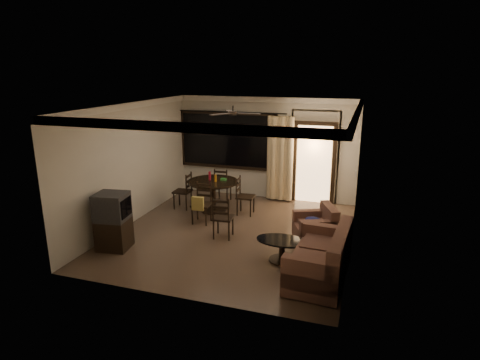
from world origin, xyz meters
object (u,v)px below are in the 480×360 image
(tv_cabinet, at_px, (113,221))
(coffee_table, at_px, (282,247))
(dining_chair_north, at_px, (223,192))
(armchair, at_px, (317,228))
(dining_chair_west, at_px, (183,198))
(dining_chair_south, at_px, (201,211))
(dining_table, at_px, (213,187))
(side_chair, at_px, (223,225))
(sofa, at_px, (323,260))
(dining_chair_east, at_px, (245,203))

(tv_cabinet, xyz_separation_m, coffee_table, (3.35, 0.49, -0.30))
(dining_chair_north, relative_size, armchair, 0.92)
(dining_chair_west, bearing_deg, dining_chair_south, 44.30)
(dining_chair_west, height_order, dining_chair_south, same)
(dining_table, bearing_deg, coffee_table, -44.16)
(armchair, bearing_deg, dining_chair_west, 139.33)
(dining_chair_west, relative_size, coffee_table, 0.96)
(dining_chair_west, xyz_separation_m, tv_cabinet, (-0.26, -2.64, 0.30))
(dining_chair_west, distance_m, dining_chair_north, 1.15)
(side_chair, bearing_deg, dining_chair_north, -74.53)
(dining_chair_north, relative_size, side_chair, 1.01)
(sofa, distance_m, armchair, 1.52)
(tv_cabinet, distance_m, sofa, 4.17)
(dining_chair_west, height_order, coffee_table, dining_chair_west)
(sofa, relative_size, side_chair, 1.85)
(dining_chair_south, height_order, sofa, dining_chair_south)
(dining_chair_south, bearing_deg, sofa, -33.14)
(dining_chair_north, xyz_separation_m, sofa, (3.10, -3.44, 0.08))
(dining_chair_east, distance_m, sofa, 3.50)
(dining_chair_south, relative_size, tv_cabinet, 0.82)
(dining_chair_east, relative_size, dining_chair_north, 1.00)
(dining_chair_west, distance_m, dining_chair_east, 1.67)
(dining_chair_east, bearing_deg, coffee_table, -149.90)
(armchair, bearing_deg, dining_chair_east, 124.96)
(dining_chair_south, distance_m, dining_chair_north, 1.64)
(dining_chair_east, bearing_deg, sofa, -142.79)
(dining_chair_west, relative_size, armchair, 0.92)
(tv_cabinet, bearing_deg, dining_chair_north, 64.67)
(side_chair, bearing_deg, dining_chair_west, -46.41)
(dining_chair_west, relative_size, side_chair, 1.01)
(dining_chair_south, bearing_deg, dining_table, 89.91)
(dining_chair_east, bearing_deg, dining_chair_west, 90.00)
(tv_cabinet, distance_m, side_chair, 2.27)
(dining_table, height_order, dining_chair_east, dining_table)
(side_chair, bearing_deg, dining_chair_south, -44.32)
(dining_chair_south, xyz_separation_m, coffee_table, (2.22, -1.33, -0.02))
(tv_cabinet, distance_m, armchair, 4.17)
(dining_chair_west, height_order, dining_chair_north, same)
(dining_table, relative_size, coffee_table, 1.30)
(dining_chair_west, distance_m, side_chair, 2.20)
(dining_table, distance_m, armchair, 3.02)
(dining_chair_east, height_order, sofa, dining_chair_east)
(sofa, bearing_deg, coffee_table, 154.01)
(dining_chair_west, xyz_separation_m, dining_chair_north, (0.80, 0.82, 0.00))
(dining_chair_south, bearing_deg, coffee_table, -33.45)
(tv_cabinet, bearing_deg, dining_chair_east, 46.27)
(tv_cabinet, bearing_deg, coffee_table, -0.02)
(dining_table, height_order, dining_chair_west, dining_table)
(armchair, bearing_deg, dining_chair_south, 150.30)
(dining_chair_south, relative_size, side_chair, 1.01)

